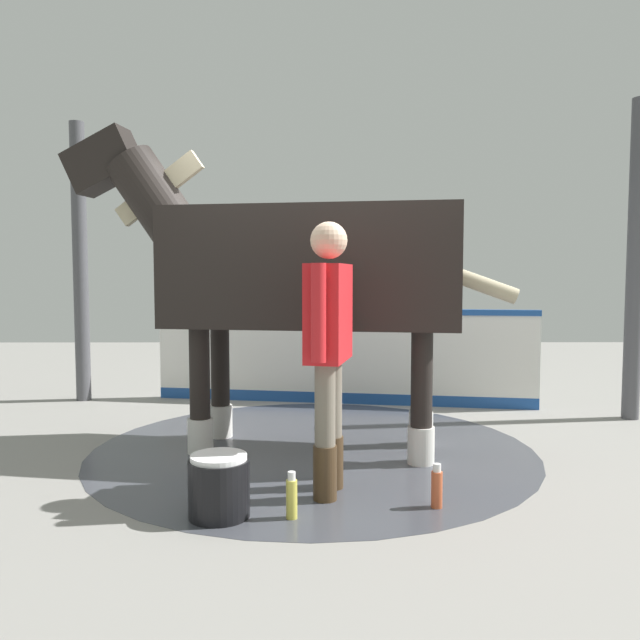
{
  "coord_description": "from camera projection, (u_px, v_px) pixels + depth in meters",
  "views": [
    {
      "loc": [
        0.08,
        4.94,
        1.4
      ],
      "look_at": [
        0.06,
        0.53,
        1.08
      ],
      "focal_mm": 34.81,
      "sensor_mm": 36.0,
      "label": 1
    }
  ],
  "objects": [
    {
      "name": "ground_plane",
      "position": [
        327.0,
        449.0,
        5.02
      ],
      "size": [
        16.0,
        16.0,
        0.02
      ],
      "primitive_type": "cube",
      "color": "gray"
    },
    {
      "name": "wet_patch",
      "position": [
        313.0,
        449.0,
        5.0
      ],
      "size": [
        3.54,
        3.54,
        0.0
      ],
      "primitive_type": "cylinder",
      "color": "#42444C",
      "rests_on": "ground"
    },
    {
      "name": "barrier_wall",
      "position": [
        341.0,
        360.0,
        6.77
      ],
      "size": [
        4.12,
        0.76,
        1.04
      ],
      "color": "white",
      "rests_on": "ground"
    },
    {
      "name": "roof_post_near",
      "position": [
        80.0,
        263.0,
        6.87
      ],
      "size": [
        0.16,
        0.16,
        3.08
      ],
      "primitive_type": "cylinder",
      "color": "#4C4C51",
      "rests_on": "ground"
    },
    {
      "name": "roof_post_far",
      "position": [
        635.0,
        261.0,
        5.97
      ],
      "size": [
        0.16,
        0.16,
        3.08
      ],
      "primitive_type": "cylinder",
      "color": "#4C4C51",
      "rests_on": "ground"
    },
    {
      "name": "horse",
      "position": [
        297.0,
        269.0,
        4.92
      ],
      "size": [
        3.64,
        1.27,
        2.61
      ],
      "rotation": [
        0.0,
        0.0,
        -0.16
      ],
      "color": "black",
      "rests_on": "ground"
    },
    {
      "name": "handler",
      "position": [
        329.0,
        337.0,
        3.91
      ],
      "size": [
        0.32,
        0.68,
        1.73
      ],
      "rotation": [
        0.0,
        0.0,
        2.92
      ],
      "color": "#47331E",
      "rests_on": "ground"
    },
    {
      "name": "wash_bucket",
      "position": [
        219.0,
        486.0,
        3.59
      ],
      "size": [
        0.35,
        0.35,
        0.37
      ],
      "color": "black",
      "rests_on": "ground"
    },
    {
      "name": "bottle_shampoo",
      "position": [
        292.0,
        497.0,
        3.56
      ],
      "size": [
        0.07,
        0.07,
        0.28
      ],
      "color": "#D8CC4C",
      "rests_on": "ground"
    },
    {
      "name": "bottle_spray",
      "position": [
        437.0,
        488.0,
        3.73
      ],
      "size": [
        0.07,
        0.07,
        0.27
      ],
      "color": "#CC5933",
      "rests_on": "ground"
    }
  ]
}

